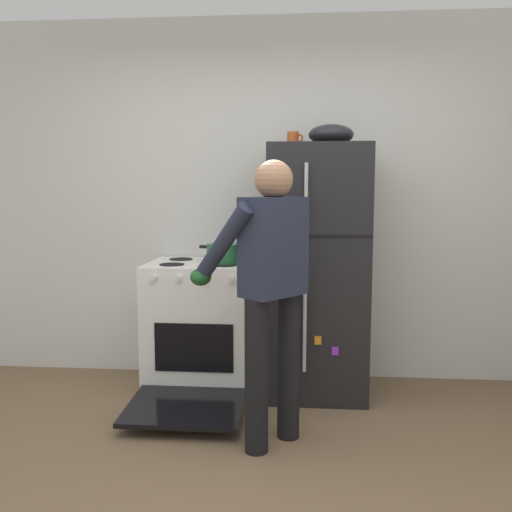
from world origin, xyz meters
name	(u,v)px	position (x,y,z in m)	size (l,w,h in m)	color
ground	(234,512)	(0.00, 0.00, 0.00)	(8.00, 8.00, 0.00)	brown
kitchen_wall_back	(266,201)	(0.00, 1.95, 1.35)	(6.00, 0.10, 2.70)	silver
refrigerator	(317,271)	(0.39, 1.57, 0.87)	(0.68, 0.72, 1.74)	black
stove_range	(202,327)	(-0.43, 1.55, 0.45)	(0.76, 1.23, 0.92)	white
person_cook	(269,278)	(0.10, 0.71, 0.95)	(0.67, 0.70, 1.60)	black
red_pot	(223,253)	(-0.27, 1.52, 0.99)	(0.33, 0.23, 0.13)	#236638
coffee_mug	(293,139)	(0.22, 1.62, 1.79)	(0.11, 0.08, 0.10)	#B24C1E
mixing_bowl	(331,135)	(0.47, 1.57, 1.81)	(0.31, 0.31, 0.14)	black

